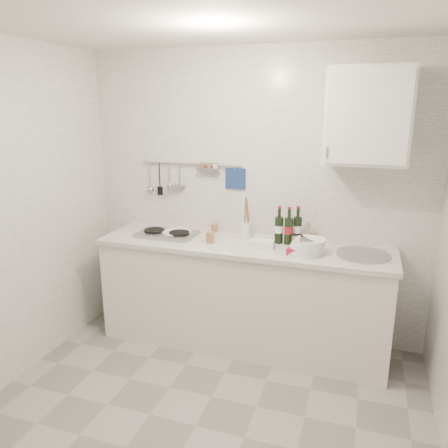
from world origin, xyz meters
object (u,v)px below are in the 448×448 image
(plate_stack_sink, at_px, (307,246))
(utensil_crock, at_px, (246,228))
(wine_bottles, at_px, (288,225))
(wall_cabinet, at_px, (368,116))
(plate_stack_hob, at_px, (176,233))

(plate_stack_sink, xyz_separation_m, utensil_crock, (-0.56, 0.25, 0.03))
(wine_bottles, height_order, utensil_crock, utensil_crock)
(wall_cabinet, bearing_deg, plate_stack_hob, -176.79)
(plate_stack_hob, height_order, wine_bottles, wine_bottles)
(plate_stack_sink, relative_size, wine_bottles, 0.99)
(plate_stack_sink, height_order, utensil_crock, utensil_crock)
(wall_cabinet, height_order, utensil_crock, wall_cabinet)
(plate_stack_sink, relative_size, utensil_crock, 0.86)
(wine_bottles, bearing_deg, plate_stack_hob, -174.94)
(plate_stack_hob, bearing_deg, wall_cabinet, 3.21)
(plate_stack_hob, bearing_deg, wine_bottles, 5.06)
(plate_stack_hob, height_order, utensil_crock, utensil_crock)
(wall_cabinet, height_order, plate_stack_hob, wall_cabinet)
(wine_bottles, distance_m, utensil_crock, 0.38)
(plate_stack_hob, relative_size, wine_bottles, 0.89)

